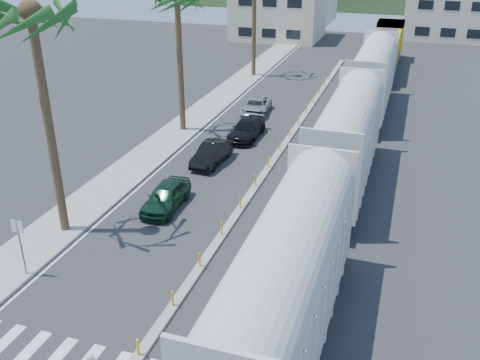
% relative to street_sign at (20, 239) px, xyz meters
% --- Properties ---
extents(ground, '(140.00, 140.00, 0.00)m').
position_rel_street_sign_xyz_m(ground, '(7.30, -2.00, -1.97)').
color(ground, '#28282B').
rests_on(ground, ground).
extents(sidewalk, '(3.00, 90.00, 0.15)m').
position_rel_street_sign_xyz_m(sidewalk, '(-1.20, 23.00, -1.90)').
color(sidewalk, gray).
rests_on(sidewalk, ground).
extents(rails, '(1.56, 100.00, 0.06)m').
position_rel_street_sign_xyz_m(rails, '(12.30, 26.00, -1.94)').
color(rails, black).
rests_on(rails, ground).
extents(median, '(0.45, 60.00, 0.85)m').
position_rel_street_sign_xyz_m(median, '(7.30, 17.96, -1.88)').
color(median, gray).
rests_on(median, ground).
extents(lane_markings, '(9.42, 90.00, 0.01)m').
position_rel_street_sign_xyz_m(lane_markings, '(5.15, 23.00, -1.97)').
color(lane_markings, silver).
rests_on(lane_markings, ground).
extents(freight_train, '(3.00, 60.94, 5.85)m').
position_rel_street_sign_xyz_m(freight_train, '(12.30, 19.59, 0.93)').
color(freight_train, beige).
rests_on(freight_train, ground).
extents(street_sign, '(0.60, 0.08, 3.00)m').
position_rel_street_sign_xyz_m(street_sign, '(0.00, 0.00, 0.00)').
color(street_sign, slate).
rests_on(street_sign, ground).
extents(buildings, '(38.00, 27.00, 10.00)m').
position_rel_street_sign_xyz_m(buildings, '(0.89, 69.66, 2.39)').
color(buildings, beige).
rests_on(buildings, ground).
extents(car_lead, '(2.00, 4.40, 1.46)m').
position_rel_street_sign_xyz_m(car_lead, '(3.24, 8.00, -1.24)').
color(car_lead, '#10321D').
rests_on(car_lead, ground).
extents(car_second, '(1.98, 4.44, 1.41)m').
position_rel_street_sign_xyz_m(car_second, '(3.44, 14.73, -1.27)').
color(car_second, black).
rests_on(car_second, ground).
extents(car_third, '(1.99, 4.82, 1.39)m').
position_rel_street_sign_xyz_m(car_third, '(4.21, 20.08, -1.27)').
color(car_third, black).
rests_on(car_third, ground).
extents(car_rear, '(2.97, 5.00, 1.28)m').
position_rel_street_sign_xyz_m(car_rear, '(3.20, 25.87, -1.33)').
color(car_rear, '#B1B3B6').
rests_on(car_rear, ground).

